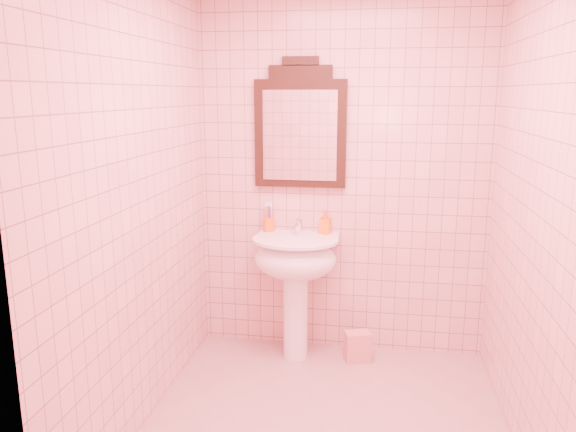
% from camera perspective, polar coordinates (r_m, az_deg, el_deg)
% --- Properties ---
extents(floor, '(2.20, 2.20, 0.00)m').
position_cam_1_polar(floor, '(3.30, 3.71, -21.06)').
color(floor, tan).
rests_on(floor, ground).
extents(back_wall, '(2.00, 0.02, 2.50)m').
position_cam_1_polar(back_wall, '(3.90, 5.54, 3.93)').
color(back_wall, '#E4A79F').
rests_on(back_wall, floor).
extents(pedestal_sink, '(0.58, 0.58, 0.86)m').
position_cam_1_polar(pedestal_sink, '(3.84, 0.77, -5.18)').
color(pedestal_sink, white).
rests_on(pedestal_sink, floor).
extents(faucet, '(0.04, 0.16, 0.11)m').
position_cam_1_polar(faucet, '(3.90, 1.07, -0.96)').
color(faucet, white).
rests_on(faucet, pedestal_sink).
extents(mirror, '(0.63, 0.06, 0.88)m').
position_cam_1_polar(mirror, '(3.86, 1.25, 8.93)').
color(mirror, black).
rests_on(mirror, back_wall).
extents(toothbrush_cup, '(0.08, 0.08, 0.18)m').
position_cam_1_polar(toothbrush_cup, '(3.96, -1.95, -0.81)').
color(toothbrush_cup, '#F95914').
rests_on(toothbrush_cup, pedestal_sink).
extents(soap_dispenser, '(0.09, 0.09, 0.16)m').
position_cam_1_polar(soap_dispenser, '(3.89, 3.80, -0.64)').
color(soap_dispenser, orange).
rests_on(soap_dispenser, pedestal_sink).
extents(towel, '(0.20, 0.16, 0.21)m').
position_cam_1_polar(towel, '(4.01, 7.07, -13.02)').
color(towel, tan).
rests_on(towel, floor).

